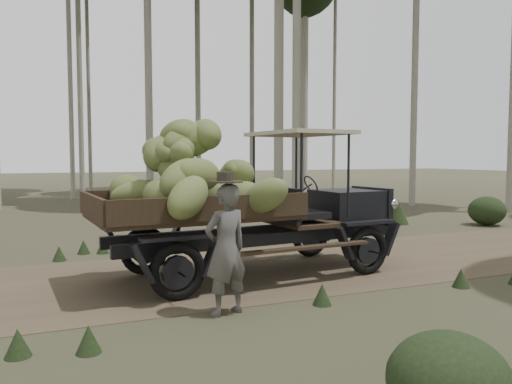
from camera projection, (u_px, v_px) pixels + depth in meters
ground at (160, 280)px, 8.34m from camera, size 120.00×120.00×0.00m
dirt_track at (160, 279)px, 8.34m from camera, size 70.00×4.00×0.01m
banana_truck at (221, 185)px, 8.23m from camera, size 5.61×2.85×2.74m
farmer at (226, 247)px, 6.45m from camera, size 0.71×0.56×1.86m
undergrowth at (28, 245)px, 8.63m from camera, size 21.76×22.82×1.31m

